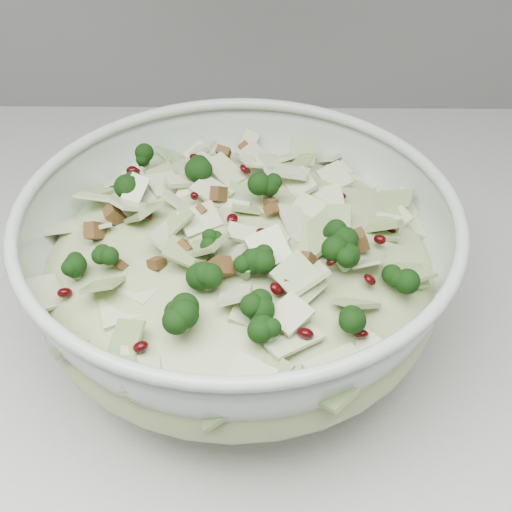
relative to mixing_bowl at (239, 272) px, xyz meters
The scene contains 2 objects.
mixing_bowl is the anchor object (origin of this frame).
salad 0.02m from the mixing_bowl, ahead, with size 0.32×0.32×0.13m.
Camera 1 is at (-0.41, 1.21, 1.32)m, focal length 50.00 mm.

